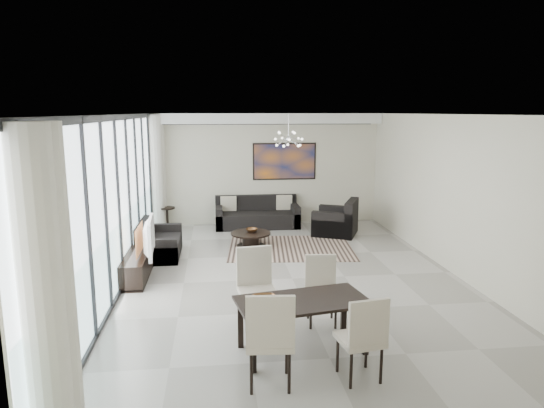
{
  "coord_description": "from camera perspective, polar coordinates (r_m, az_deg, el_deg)",
  "views": [
    {
      "loc": [
        -1.34,
        -8.18,
        2.95
      ],
      "look_at": [
        -0.29,
        0.64,
        1.25
      ],
      "focal_mm": 32.0,
      "sensor_mm": 36.0,
      "label": 1
    }
  ],
  "objects": [
    {
      "name": "room_shell",
      "position": [
        8.51,
        5.54,
        0.64
      ],
      "size": [
        6.0,
        9.0,
        2.9
      ],
      "color": "#A8A39B",
      "rests_on": "ground"
    },
    {
      "name": "window_wall",
      "position": [
        8.45,
        -17.01,
        0.26
      ],
      "size": [
        0.37,
        8.95,
        2.9
      ],
      "color": "silver",
      "rests_on": "floor"
    },
    {
      "name": "soffit",
      "position": [
        12.56,
        -0.67,
        10.02
      ],
      "size": [
        5.98,
        0.4,
        0.26
      ],
      "primitive_type": "cube",
      "color": "white",
      "rests_on": "room_shell"
    },
    {
      "name": "painting",
      "position": [
        12.85,
        1.48,
        5.03
      ],
      "size": [
        1.68,
        0.04,
        0.98
      ],
      "primitive_type": "cube",
      "color": "#C8681B",
      "rests_on": "room_shell"
    },
    {
      "name": "chandelier",
      "position": [
        10.82,
        1.95,
        7.66
      ],
      "size": [
        0.66,
        0.66,
        0.71
      ],
      "color": "silver",
      "rests_on": "room_shell"
    },
    {
      "name": "rug",
      "position": [
        10.68,
        2.19,
        -5.17
      ],
      "size": [
        2.86,
        2.3,
        0.01
      ],
      "primitive_type": "cube",
      "rotation": [
        0.0,
        0.0,
        -0.09
      ],
      "color": "black",
      "rests_on": "floor"
    },
    {
      "name": "coffee_table",
      "position": [
        10.79,
        -2.52,
        -4.07
      ],
      "size": [
        0.89,
        0.89,
        0.31
      ],
      "color": "black",
      "rests_on": "floor"
    },
    {
      "name": "bowl_coffee",
      "position": [
        10.81,
        -2.39,
        -3.08
      ],
      "size": [
        0.29,
        0.29,
        0.08
      ],
      "primitive_type": "imported",
      "rotation": [
        0.0,
        0.0,
        0.15
      ],
      "color": "brown",
      "rests_on": "coffee_table"
    },
    {
      "name": "sofa_main",
      "position": [
        12.59,
        -1.76,
        -1.49
      ],
      "size": [
        2.15,
        0.88,
        0.78
      ],
      "color": "black",
      "rests_on": "floor"
    },
    {
      "name": "loveseat",
      "position": [
        10.33,
        -13.27,
        -4.63
      ],
      "size": [
        0.81,
        1.45,
        0.72
      ],
      "color": "black",
      "rests_on": "floor"
    },
    {
      "name": "armchair",
      "position": [
        11.89,
        7.66,
        -2.16
      ],
      "size": [
        1.31,
        1.33,
        0.86
      ],
      "color": "black",
      "rests_on": "floor"
    },
    {
      "name": "side_table",
      "position": [
        12.66,
        -12.22,
        -1.17
      ],
      "size": [
        0.4,
        0.4,
        0.55
      ],
      "color": "black",
      "rests_on": "floor"
    },
    {
      "name": "tv_console",
      "position": [
        9.04,
        -15.62,
        -7.15
      ],
      "size": [
        0.4,
        1.41,
        0.44
      ],
      "primitive_type": "cube",
      "color": "black",
      "rests_on": "floor"
    },
    {
      "name": "television",
      "position": [
        8.87,
        -14.77,
        -3.8
      ],
      "size": [
        0.23,
        1.12,
        0.64
      ],
      "primitive_type": "imported",
      "rotation": [
        0.0,
        0.0,
        1.65
      ],
      "color": "gray",
      "rests_on": "tv_console"
    },
    {
      "name": "dining_table",
      "position": [
        6.12,
        3.61,
        -11.97
      ],
      "size": [
        1.73,
        1.08,
        0.67
      ],
      "color": "black",
      "rests_on": "floor"
    },
    {
      "name": "dining_chair_sw",
      "position": [
        5.3,
        -0.24,
        -15.02
      ],
      "size": [
        0.55,
        0.55,
        1.11
      ],
      "color": "beige",
      "rests_on": "floor"
    },
    {
      "name": "dining_chair_se",
      "position": [
        5.54,
        10.77,
        -14.75
      ],
      "size": [
        0.53,
        0.53,
        1.0
      ],
      "color": "beige",
      "rests_on": "floor"
    },
    {
      "name": "dining_chair_nw",
      "position": [
        6.85,
        -1.92,
        -8.97
      ],
      "size": [
        0.56,
        0.56,
        1.09
      ],
      "color": "beige",
      "rests_on": "floor"
    },
    {
      "name": "dining_chair_ne",
      "position": [
        6.97,
        5.81,
        -9.38
      ],
      "size": [
        0.48,
        0.48,
        0.95
      ],
      "color": "beige",
      "rests_on": "floor"
    },
    {
      "name": "bowl_dining",
      "position": [
        5.97,
        -0.94,
        -11.22
      ],
      "size": [
        0.31,
        0.31,
        0.07
      ],
      "primitive_type": "imported",
      "rotation": [
        0.0,
        0.0,
        -0.02
      ],
      "color": "brown",
      "rests_on": "dining_table"
    }
  ]
}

